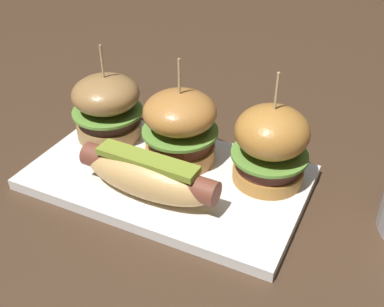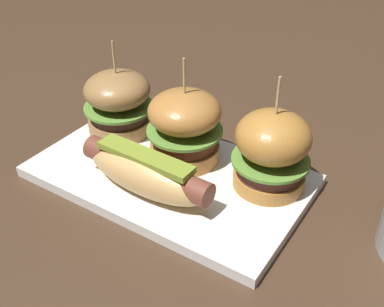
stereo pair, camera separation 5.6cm
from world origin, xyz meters
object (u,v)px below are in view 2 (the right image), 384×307
object	(u,v)px
platter_main	(170,176)
slider_right	(272,150)
slider_left	(118,102)
slider_center	(186,127)
hot_dog	(146,172)

from	to	relation	value
platter_main	slider_right	xyz separation A→B (m)	(0.12, 0.04, 0.06)
platter_main	slider_left	world-z (taller)	slider_left
slider_center	slider_right	bearing A→B (deg)	3.70
platter_main	slider_left	xyz separation A→B (m)	(-0.12, 0.04, 0.05)
hot_dog	slider_right	world-z (taller)	slider_right
platter_main	slider_center	size ratio (longest dim) A/B	2.44
platter_main	hot_dog	xyz separation A→B (m)	(-0.00, -0.05, 0.03)
platter_main	slider_center	bearing A→B (deg)	85.61
slider_center	hot_dog	bearing A→B (deg)	-92.34
hot_dog	slider_left	bearing A→B (deg)	142.07
platter_main	slider_center	xyz separation A→B (m)	(0.00, 0.04, 0.06)
hot_dog	slider_right	bearing A→B (deg)	37.32
hot_dog	slider_center	distance (m)	0.09
hot_dog	slider_left	world-z (taller)	slider_left
slider_right	slider_center	bearing A→B (deg)	-176.30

